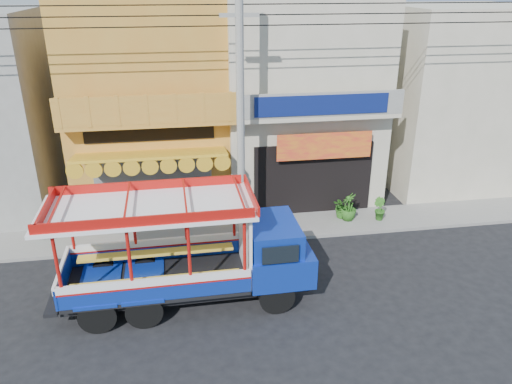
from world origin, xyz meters
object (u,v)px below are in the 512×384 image
(potted_plant_b, at_px, (379,209))
(potted_plant_c, at_px, (349,207))
(utility_pole, at_px, (245,100))
(potted_plant_a, at_px, (342,207))
(green_sign, at_px, (49,227))
(songthaew_truck, at_px, (203,250))

(potted_plant_b, xyz_separation_m, potted_plant_c, (-1.16, 0.16, 0.10))
(utility_pole, height_order, potted_plant_a, utility_pole)
(utility_pole, xyz_separation_m, green_sign, (-6.88, 1.10, -4.52))
(utility_pole, bearing_deg, potted_plant_b, 6.66)
(green_sign, xyz_separation_m, potted_plant_b, (12.08, -0.49, 0.04))
(green_sign, relative_size, potted_plant_b, 1.07)
(potted_plant_b, bearing_deg, songthaew_truck, 100.74)
(songthaew_truck, xyz_separation_m, potted_plant_b, (6.86, 3.95, -1.07))
(potted_plant_a, relative_size, potted_plant_c, 0.79)
(songthaew_truck, bearing_deg, utility_pole, 63.49)
(songthaew_truck, relative_size, green_sign, 7.83)
(utility_pole, relative_size, potted_plant_b, 32.41)
(utility_pole, height_order, green_sign, utility_pole)
(potted_plant_a, bearing_deg, green_sign, 157.52)
(green_sign, bearing_deg, songthaew_truck, -40.39)
(potted_plant_c, bearing_deg, potted_plant_a, -134.49)
(utility_pole, bearing_deg, potted_plant_c, 10.77)
(potted_plant_c, bearing_deg, potted_plant_b, 94.13)
(utility_pole, distance_m, potted_plant_b, 6.89)
(utility_pole, relative_size, potted_plant_c, 26.18)
(songthaew_truck, bearing_deg, potted_plant_b, 29.92)
(potted_plant_b, distance_m, potted_plant_c, 1.18)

